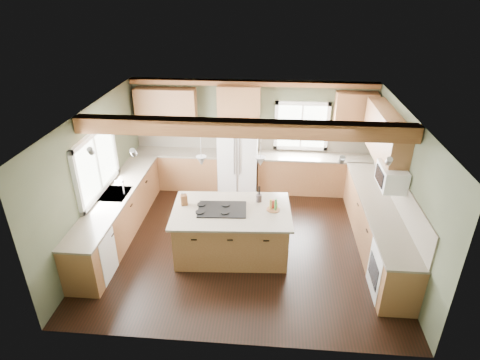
{
  "coord_description": "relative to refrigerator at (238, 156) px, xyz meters",
  "views": [
    {
      "loc": [
        0.48,
        -6.49,
        4.66
      ],
      "look_at": [
        -0.1,
        0.3,
        1.19
      ],
      "focal_mm": 30.0,
      "sensor_mm": 36.0,
      "label": 1
    }
  ],
  "objects": [
    {
      "name": "wall_left",
      "position": [
        -2.5,
        -2.12,
        0.4
      ],
      "size": [
        0.0,
        5.0,
        5.0
      ],
      "primitive_type": "plane",
      "rotation": [
        1.57,
        0.0,
        1.57
      ],
      "color": "#3F4631",
      "rests_on": "ground"
    },
    {
      "name": "counter_back_right",
      "position": [
        1.79,
        0.08,
        0.0
      ],
      "size": [
        2.66,
        0.64,
        0.04
      ],
      "primitive_type": "cube",
      "color": "brown",
      "rests_on": "base_cab_back_right"
    },
    {
      "name": "pendant_left",
      "position": [
        -0.4,
        -2.52,
        0.98
      ],
      "size": [
        0.18,
        0.18,
        0.16
      ],
      "primitive_type": "cone",
      "rotation": [
        3.14,
        0.0,
        0.0
      ],
      "color": "#B2B2B7",
      "rests_on": "ceiling"
    },
    {
      "name": "soffit_trim",
      "position": [
        0.3,
        0.28,
        1.64
      ],
      "size": [
        5.55,
        0.2,
        0.1
      ],
      "primitive_type": "cube",
      "color": "brown",
      "rests_on": "ceiling"
    },
    {
      "name": "knife_block",
      "position": [
        -0.78,
        -2.38,
        0.12
      ],
      "size": [
        0.14,
        0.12,
        0.2
      ],
      "primitive_type": "cube",
      "rotation": [
        0.0,
        0.0,
        0.33
      ],
      "color": "brown",
      "rests_on": "island_top"
    },
    {
      "name": "bottle_tray",
      "position": [
        0.85,
        -2.42,
        0.13
      ],
      "size": [
        0.3,
        0.3,
        0.22
      ],
      "primitive_type": null,
      "rotation": [
        0.0,
        0.0,
        -0.28
      ],
      "color": "brown",
      "rests_on": "island_top"
    },
    {
      "name": "wall_back",
      "position": [
        0.3,
        0.38,
        0.4
      ],
      "size": [
        5.6,
        0.0,
        5.6
      ],
      "primitive_type": "plane",
      "rotation": [
        1.57,
        0.0,
        0.0
      ],
      "color": "#3F4631",
      "rests_on": "ground"
    },
    {
      "name": "upper_cab_back_corner",
      "position": [
        2.6,
        0.21,
        1.05
      ],
      "size": [
        0.9,
        0.35,
        0.9
      ],
      "primitive_type": "cube",
      "color": "brown",
      "rests_on": "wall_back"
    },
    {
      "name": "ceiling_beam",
      "position": [
        0.3,
        -2.49,
        1.57
      ],
      "size": [
        5.55,
        0.26,
        0.26
      ],
      "primitive_type": "cube",
      "color": "brown",
      "rests_on": "ceiling"
    },
    {
      "name": "base_cab_right",
      "position": [
        2.8,
        -2.07,
        -0.46
      ],
      "size": [
        0.6,
        3.7,
        0.88
      ],
      "primitive_type": "cube",
      "color": "brown",
      "rests_on": "floor"
    },
    {
      "name": "base_cab_back_right",
      "position": [
        1.79,
        0.08,
        -0.46
      ],
      "size": [
        2.62,
        0.6,
        0.88
      ],
      "primitive_type": "cube",
      "color": "brown",
      "rests_on": "floor"
    },
    {
      "name": "base_cab_back_left",
      "position": [
        -1.49,
        0.08,
        -0.46
      ],
      "size": [
        2.02,
        0.6,
        0.88
      ],
      "primitive_type": "cube",
      "color": "brown",
      "rests_on": "floor"
    },
    {
      "name": "island_top",
      "position": [
        0.1,
        -2.49,
        0.0
      ],
      "size": [
        2.21,
        1.48,
        0.04
      ],
      "primitive_type": "cube",
      "rotation": [
        0.0,
        0.0,
        0.06
      ],
      "color": "brown",
      "rests_on": "island"
    },
    {
      "name": "backsplash_back",
      "position": [
        0.3,
        0.36,
        0.31
      ],
      "size": [
        5.58,
        0.03,
        0.58
      ],
      "primitive_type": "cube",
      "color": "brown",
      "rests_on": "wall_back"
    },
    {
      "name": "oven",
      "position": [
        2.79,
        -3.37,
        -0.47
      ],
      "size": [
        0.6,
        0.72,
        0.84
      ],
      "primitive_type": "cube",
      "color": "white",
      "rests_on": "floor"
    },
    {
      "name": "refrigerator",
      "position": [
        0.0,
        0.0,
        0.0
      ],
      "size": [
        0.9,
        0.74,
        1.8
      ],
      "primitive_type": "cube",
      "color": "white",
      "rests_on": "floor"
    },
    {
      "name": "window_left",
      "position": [
        -2.48,
        -2.07,
        0.65
      ],
      "size": [
        0.04,
        1.6,
        1.05
      ],
      "primitive_type": "cube",
      "color": "white",
      "rests_on": "wall_left"
    },
    {
      "name": "upper_cab_over_fridge",
      "position": [
        -0.0,
        0.21,
        1.25
      ],
      "size": [
        0.96,
        0.35,
        0.7
      ],
      "primitive_type": "cube",
      "color": "brown",
      "rests_on": "wall_back"
    },
    {
      "name": "utensil_crock",
      "position": [
        0.58,
        -2.14,
        0.09
      ],
      "size": [
        0.14,
        0.14,
        0.14
      ],
      "primitive_type": "cylinder",
      "rotation": [
        0.0,
        0.0,
        0.37
      ],
      "color": "#483F39",
      "rests_on": "island_top"
    },
    {
      "name": "counter_back_left",
      "position": [
        -1.49,
        0.08,
        0.0
      ],
      "size": [
        2.06,
        0.64,
        0.04
      ],
      "primitive_type": "cube",
      "color": "brown",
      "rests_on": "base_cab_back_left"
    },
    {
      "name": "backsplash_right",
      "position": [
        3.08,
        -2.07,
        0.31
      ],
      "size": [
        0.03,
        3.7,
        0.58
      ],
      "primitive_type": "cube",
      "color": "brown",
      "rests_on": "wall_right"
    },
    {
      "name": "microwave",
      "position": [
        2.88,
        -2.17,
        0.65
      ],
      "size": [
        0.4,
        0.7,
        0.38
      ],
      "primitive_type": "cube",
      "color": "white",
      "rests_on": "wall_right"
    },
    {
      "name": "counter_left",
      "position": [
        -2.2,
        -2.07,
        0.0
      ],
      "size": [
        0.64,
        3.74,
        0.04
      ],
      "primitive_type": "cube",
      "color": "brown",
      "rests_on": "base_cab_left"
    },
    {
      "name": "sink",
      "position": [
        -2.2,
        -2.07,
        0.01
      ],
      "size": [
        0.5,
        0.65,
        0.03
      ],
      "primitive_type": "cube",
      "color": "#262628",
      "rests_on": "counter_left"
    },
    {
      "name": "ceiling",
      "position": [
        0.3,
        -2.12,
        1.7
      ],
      "size": [
        5.6,
        5.6,
        0.0
      ],
      "primitive_type": "plane",
      "rotation": [
        3.14,
        0.0,
        0.0
      ],
      "color": "silver",
      "rests_on": "wall_back"
    },
    {
      "name": "island",
      "position": [
        0.1,
        -2.49,
        -0.46
      ],
      "size": [
        2.06,
        1.34,
        0.88
      ],
      "primitive_type": "cube",
      "rotation": [
        0.0,
        0.0,
        0.06
      ],
      "color": "brown",
      "rests_on": "floor"
    },
    {
      "name": "counter_right",
      "position": [
        2.8,
        -2.07,
        0.0
      ],
      "size": [
        0.64,
        3.74,
        0.04
      ],
      "primitive_type": "cube",
      "color": "brown",
      "rests_on": "base_cab_right"
    },
    {
      "name": "base_cab_left",
      "position": [
        -2.2,
        -2.07,
        -0.46
      ],
      "size": [
        0.6,
        3.7,
        0.88
      ],
      "primitive_type": "cube",
      "color": "brown",
      "rests_on": "floor"
    },
    {
      "name": "dishwasher",
      "position": [
        -2.19,
        -3.37,
        -0.47
      ],
      "size": [
        0.6,
        0.6,
        0.84
      ],
      "primitive_type": "cube",
      "color": "white",
      "rests_on": "floor"
    },
    {
      "name": "cooktop",
      "position": [
        -0.07,
        -2.5,
        0.03
      ],
      "size": [
        0.9,
        0.63,
        0.02
      ],
      "primitive_type": "cube",
      "rotation": [
        0.0,
        0.0,
        0.06
      ],
      "color": "black",
      "rests_on": "island_top"
    },
    {
      "name": "wall_right",
      "position": [
        3.1,
        -2.12,
        0.4
      ],
      "size": [
        0.0,
        5.0,
        5.0
      ],
      "primitive_type": "plane",
      "rotation": [
        1.57,
        0.0,
        -1.57
      ],
      "color": "#3F4631",
      "rests_on": "ground"
    },
    {
      "name": "pendant_right",
      "position": [
        0.6,
        -2.46,
        0.98
      ],
      "size": [
        0.18,
        0.18,
        0.16
      ],
      "primitive_type": "cone",
      "rotation": [
        3.14,
        0.0,
        0.0
      ],
      "color": "#B2B2B7",
      "rests_on": "ceiling"
    },
    {
      "name": "upper_cab_right",
      "position": [
        2.92,
        -1.22,
        1.05
      ],
      "size": [
        0.35,
        2.2,
        0.9
      ],
      "primitive_type": "cube",
      "color": "brown",
      "rests_on": "wall_right"
    },
    {
      "name": "window_back",
      "position": [
        1.45,
        0.36,
        0.65
      ],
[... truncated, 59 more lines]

